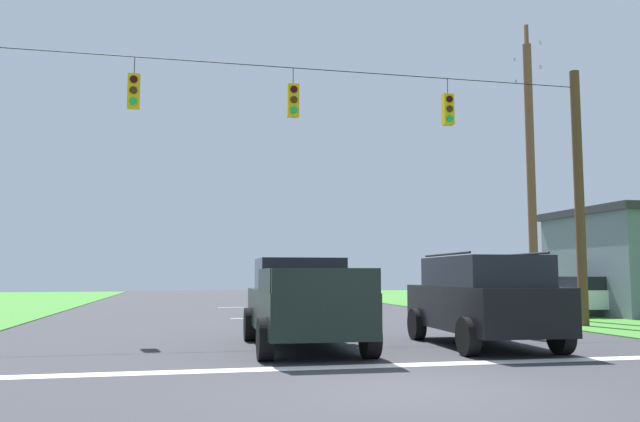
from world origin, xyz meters
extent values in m
plane|color=#333338|center=(0.00, 0.00, 0.00)|extent=(120.00, 120.00, 0.00)
cube|color=white|center=(0.00, 2.24, 0.00)|extent=(15.17, 0.45, 0.01)
cube|color=white|center=(0.00, 8.24, 0.00)|extent=(2.50, 0.15, 0.01)
cube|color=white|center=(0.00, 15.04, 0.00)|extent=(2.50, 0.15, 0.01)
cube|color=white|center=(0.00, 23.13, 0.00)|extent=(2.50, 0.15, 0.01)
cylinder|color=#523821|center=(9.07, 9.08, 4.03)|extent=(0.30, 0.30, 8.05)
cylinder|color=black|center=(0.02, 9.08, 7.52)|extent=(18.11, 0.02, 0.02)
cylinder|color=black|center=(-4.43, 9.08, 7.28)|extent=(0.02, 0.02, 0.49)
cube|color=yellow|center=(-4.43, 9.08, 6.56)|extent=(0.32, 0.24, 0.95)
cylinder|color=#310503|center=(-4.43, 8.94, 6.85)|extent=(0.20, 0.04, 0.20)
cylinder|color=#352203|center=(-4.43, 8.94, 6.55)|extent=(0.20, 0.04, 0.20)
cylinder|color=green|center=(-4.43, 8.94, 6.25)|extent=(0.20, 0.04, 0.20)
cylinder|color=black|center=(-0.03, 9.08, 7.28)|extent=(0.02, 0.02, 0.49)
cube|color=yellow|center=(-0.03, 9.08, 6.56)|extent=(0.32, 0.24, 0.95)
cylinder|color=#310503|center=(-0.03, 8.94, 6.85)|extent=(0.20, 0.04, 0.20)
cylinder|color=#352203|center=(-0.03, 8.94, 6.55)|extent=(0.20, 0.04, 0.20)
cylinder|color=green|center=(-0.03, 8.94, 6.25)|extent=(0.20, 0.04, 0.20)
cylinder|color=black|center=(4.73, 9.08, 7.28)|extent=(0.02, 0.02, 0.49)
cube|color=yellow|center=(4.73, 9.08, 6.56)|extent=(0.32, 0.24, 0.95)
cylinder|color=#310503|center=(4.73, 8.94, 6.85)|extent=(0.20, 0.04, 0.20)
cylinder|color=#352203|center=(4.73, 8.94, 6.55)|extent=(0.20, 0.04, 0.20)
cylinder|color=green|center=(4.73, 8.94, 6.25)|extent=(0.20, 0.04, 0.20)
cube|color=black|center=(-0.47, 5.11, 0.82)|extent=(2.17, 5.46, 0.85)
cube|color=black|center=(-0.45, 5.76, 1.60)|extent=(1.91, 1.96, 0.70)
cube|color=black|center=(-1.45, 3.79, 1.48)|extent=(0.18, 2.38, 0.45)
cube|color=black|center=(0.43, 3.73, 1.48)|extent=(0.18, 2.38, 0.45)
cube|color=black|center=(-0.55, 2.46, 1.48)|extent=(1.96, 0.16, 0.45)
cylinder|color=black|center=(-1.41, 6.98, 0.40)|extent=(0.31, 0.81, 0.80)
cylinder|color=black|center=(0.59, 6.91, 0.40)|extent=(0.31, 0.81, 0.80)
cylinder|color=black|center=(-1.53, 3.31, 0.40)|extent=(0.31, 0.81, 0.80)
cylinder|color=black|center=(0.47, 3.24, 0.40)|extent=(0.31, 0.81, 0.80)
cube|color=black|center=(3.49, 4.69, 0.85)|extent=(2.21, 4.90, 0.95)
cube|color=black|center=(3.48, 4.55, 1.66)|extent=(1.97, 3.29, 0.65)
cylinder|color=black|center=(2.63, 4.59, 2.03)|extent=(0.20, 2.72, 0.05)
cylinder|color=black|center=(4.33, 4.50, 2.03)|extent=(0.20, 2.72, 0.05)
cylinder|color=black|center=(2.61, 6.38, 0.38)|extent=(0.30, 0.77, 0.76)
cylinder|color=black|center=(4.55, 6.27, 0.38)|extent=(0.30, 0.77, 0.76)
cylinder|color=black|center=(2.43, 3.12, 0.38)|extent=(0.30, 0.77, 0.76)
cylinder|color=black|center=(4.38, 3.01, 0.38)|extent=(0.30, 0.77, 0.76)
cube|color=silver|center=(12.38, 13.10, 0.67)|extent=(4.30, 1.80, 0.70)
cube|color=black|center=(12.38, 13.10, 1.27)|extent=(2.10, 1.62, 0.50)
cylinder|color=black|center=(13.80, 14.00, 0.32)|extent=(0.64, 0.22, 0.64)
cylinder|color=black|center=(10.96, 14.00, 0.32)|extent=(0.64, 0.22, 0.64)
cylinder|color=black|center=(10.96, 12.20, 0.32)|extent=(0.64, 0.22, 0.64)
cube|color=slate|center=(4.70, 24.04, 0.67)|extent=(4.37, 1.97, 0.70)
cube|color=black|center=(4.70, 24.04, 1.27)|extent=(2.16, 1.70, 0.50)
cylinder|color=black|center=(3.32, 23.09, 0.32)|extent=(0.65, 0.24, 0.64)
cylinder|color=black|center=(3.25, 24.89, 0.32)|extent=(0.65, 0.24, 0.64)
cylinder|color=black|center=(6.15, 23.20, 0.32)|extent=(0.65, 0.24, 0.64)
cylinder|color=black|center=(6.08, 25.00, 0.32)|extent=(0.65, 0.24, 0.64)
cube|color=silver|center=(12.03, 19.03, 0.67)|extent=(4.43, 2.13, 0.70)
cube|color=black|center=(12.03, 19.03, 1.27)|extent=(2.22, 1.78, 0.50)
cylinder|color=black|center=(10.68, 18.02, 0.32)|extent=(0.66, 0.27, 0.64)
cylinder|color=black|center=(10.54, 19.81, 0.32)|extent=(0.66, 0.27, 0.64)
cylinder|color=black|center=(13.51, 18.24, 0.32)|extent=(0.66, 0.27, 0.64)
cylinder|color=black|center=(13.37, 20.04, 0.32)|extent=(0.66, 0.27, 0.64)
cylinder|color=brown|center=(9.77, 13.00, 5.21)|extent=(0.32, 0.32, 10.41)
cube|color=brown|center=(9.77, 13.00, 10.01)|extent=(0.12, 0.12, 2.35)
cylinder|color=#B2B7BC|center=(9.77, 13.94, 10.13)|extent=(0.08, 0.08, 0.12)
cylinder|color=#B2B7BC|center=(9.77, 12.06, 10.13)|extent=(0.08, 0.08, 0.12)
cube|color=brown|center=(9.77, 13.00, 9.11)|extent=(0.12, 0.12, 2.23)
cylinder|color=#B2B7BC|center=(9.77, 13.89, 9.23)|extent=(0.08, 0.08, 0.12)
cylinder|color=#B2B7BC|center=(9.77, 12.11, 9.23)|extent=(0.08, 0.08, 0.12)
camera|label=1|loc=(-3.09, -8.63, 1.57)|focal=35.99mm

